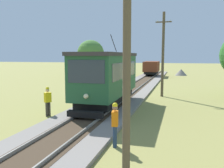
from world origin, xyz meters
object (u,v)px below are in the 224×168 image
gravel_pile (181,72)px  red_tram (108,76)px  utility_pole_near_tram (127,48)px  second_worker (48,100)px  track_worker (115,123)px  tree_right_near (91,53)px  utility_pole_mid (163,53)px  freight_car (151,68)px

gravel_pile → red_tram: bearing=-99.3°
utility_pole_near_tram → second_worker: 8.88m
track_worker → tree_right_near: size_ratio=0.28×
second_worker → tree_right_near: tree_right_near is taller
utility_pole_mid → second_worker: bearing=-122.9°
tree_right_near → gravel_pile: bearing=18.3°
freight_car → second_worker: 30.39m
freight_car → tree_right_near: tree_right_near is taller
utility_pole_near_tram → track_worker: 3.68m
second_worker → track_worker: bearing=179.1°
freight_car → tree_right_near: 11.10m
second_worker → tree_right_near: bearing=-39.4°
freight_car → utility_pole_mid: size_ratio=0.70×
utility_pole_mid → track_worker: 13.41m
track_worker → tree_right_near: tree_right_near is taller
freight_car → second_worker: bearing=-95.2°
utility_pole_mid → tree_right_near: (-14.04, 19.42, 0.20)m
red_tram → utility_pole_near_tram: bearing=-70.1°
utility_pole_near_tram → gravel_pile: utility_pole_near_tram is taller
red_tram → utility_pole_near_tram: size_ratio=1.14×
utility_pole_mid → gravel_pile: bearing=86.0°
utility_pole_near_tram → gravel_pile: 39.99m
freight_car → utility_pole_mid: 21.28m
gravel_pile → track_worker: 37.78m
utility_pole_mid → track_worker: (-0.91, -13.08, -2.83)m
gravel_pile → utility_pole_mid: bearing=-94.0°
red_tram → freight_car: bearing=90.0°
red_tram → gravel_pile: size_ratio=3.91×
freight_car → track_worker: 34.07m
utility_pole_near_tram → gravel_pile: bearing=87.6°
freight_car → utility_pole_near_tram: size_ratio=0.70×
red_tram → gravel_pile: bearing=80.7°
red_tram → utility_pole_mid: bearing=61.2°
freight_car → tree_right_near: size_ratio=0.81×
red_tram → gravel_pile: (5.02, 30.64, -1.60)m
red_tram → second_worker: size_ratio=4.79×
freight_car → gravel_pile: (5.02, 3.71, -0.97)m
freight_car → utility_pole_near_tram: bearing=-84.7°
utility_pole_near_tram → gravel_pile: (1.70, 39.82, -3.25)m
gravel_pile → track_worker: (-2.61, -37.69, 0.39)m
freight_car → track_worker: size_ratio=2.91×
red_tram → tree_right_near: 27.68m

